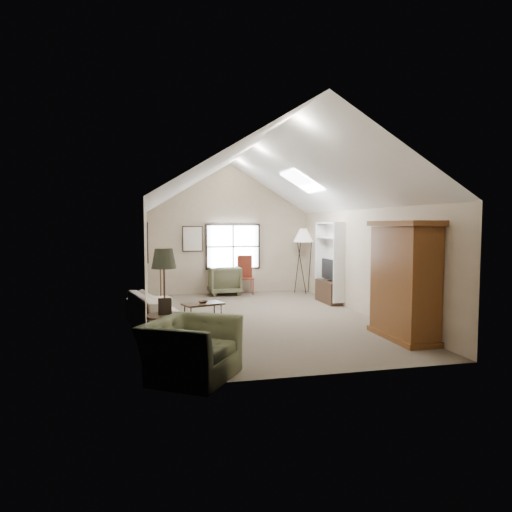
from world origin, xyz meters
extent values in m
cube|color=brown|center=(0.00, 0.00, 0.00)|extent=(5.00, 8.00, 0.01)
cube|color=tan|center=(0.00, 4.00, 1.25)|extent=(5.00, 0.01, 2.50)
cube|color=tan|center=(0.00, -4.00, 1.25)|extent=(5.00, 0.01, 2.50)
cube|color=tan|center=(-2.50, 0.00, 1.25)|extent=(0.01, 8.00, 2.50)
cube|color=tan|center=(2.50, 0.00, 1.25)|extent=(0.01, 8.00, 2.50)
cube|color=black|center=(0.10, 3.96, 1.45)|extent=(1.72, 0.08, 1.42)
cube|color=black|center=(-2.47, 0.30, 1.75)|extent=(0.68, 0.04, 0.88)
cube|color=black|center=(-1.15, 3.97, 1.70)|extent=(0.62, 0.04, 0.78)
cube|color=brown|center=(2.18, -2.40, 1.10)|extent=(0.60, 1.50, 2.20)
cube|color=white|center=(2.34, 1.60, 1.15)|extent=(0.32, 1.30, 2.10)
cube|color=#382316|center=(2.32, 1.60, 0.30)|extent=(0.34, 1.18, 0.60)
cube|color=black|center=(2.32, 1.60, 0.92)|extent=(0.05, 0.90, 0.55)
imported|color=silver|center=(-2.20, -0.72, 0.37)|extent=(1.54, 2.69, 0.74)
imported|color=#5F6949|center=(-1.90, -3.70, 0.40)|extent=(1.59, 1.64, 0.81)
imported|color=#585A3F|center=(-0.23, 3.70, 0.43)|extent=(0.97, 0.99, 0.87)
cube|color=#322214|center=(-1.32, -0.18, 0.22)|extent=(0.96, 0.72, 0.44)
imported|color=#351F15|center=(-1.32, -0.18, 0.46)|extent=(0.26, 0.26, 0.05)
cylinder|color=#3C2918|center=(-2.20, -2.32, 0.32)|extent=(0.76, 0.76, 0.63)
cube|color=maroon|center=(0.43, 3.63, 0.59)|extent=(0.49, 0.49, 1.18)
camera|label=1|loc=(-2.44, -9.98, 2.15)|focal=32.00mm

